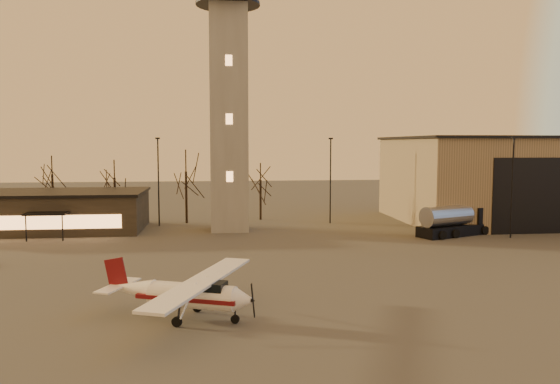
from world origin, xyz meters
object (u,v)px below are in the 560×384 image
hangar (522,179)px  fuel_truck (455,223)px  cessna_front (195,300)px  control_tower (229,79)px  terminal (25,211)px

hangar → fuel_truck: size_ratio=3.47×
cessna_front → fuel_truck: (25.47, 24.43, 0.16)m
control_tower → terminal: control_tower is taller
terminal → hangar: bearing=2.0°
control_tower → hangar: size_ratio=1.07×
hangar → control_tower: bearing=-173.7°
control_tower → fuel_truck: size_ratio=3.70×
control_tower → terminal: size_ratio=1.28×
hangar → terminal: bearing=-178.0°
control_tower → hangar: bearing=6.3°
cessna_front → fuel_truck: cessna_front is taller
terminal → fuel_truck: terminal is taller
cessna_front → fuel_truck: 35.30m
cessna_front → control_tower: bearing=106.9°
control_tower → fuel_truck: control_tower is taller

